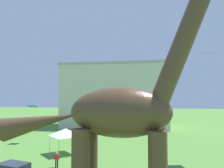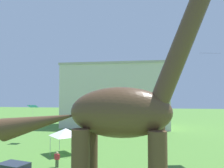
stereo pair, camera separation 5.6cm
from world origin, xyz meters
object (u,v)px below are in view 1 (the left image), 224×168
(person_photographer, at_px, (57,158))
(festival_canopy_tent, at_px, (65,132))
(kite_near_low, at_px, (209,53))
(kite_near_high, at_px, (32,106))
(dinosaur_sculpture, at_px, (119,112))

(person_photographer, bearing_deg, festival_canopy_tent, -102.64)
(festival_canopy_tent, height_order, kite_near_low, kite_near_low)
(kite_near_low, bearing_deg, kite_near_high, 167.27)
(dinosaur_sculpture, distance_m, kite_near_low, 15.84)
(kite_near_high, bearing_deg, kite_near_low, -12.73)
(festival_canopy_tent, xyz_separation_m, kite_near_low, (16.56, 0.33, 9.08))
(festival_canopy_tent, height_order, kite_near_high, kite_near_high)
(person_photographer, height_order, kite_near_low, kite_near_low)
(kite_near_low, bearing_deg, dinosaur_sculpture, -124.78)
(person_photographer, distance_m, kite_near_low, 19.58)
(kite_near_high, bearing_deg, festival_canopy_tent, -37.62)
(person_photographer, height_order, kite_near_high, kite_near_high)
(person_photographer, distance_m, kite_near_high, 14.62)
(kite_near_low, bearing_deg, festival_canopy_tent, -178.85)
(dinosaur_sculpture, height_order, person_photographer, dinosaur_sculpture)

